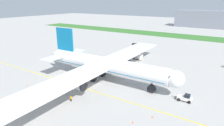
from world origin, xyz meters
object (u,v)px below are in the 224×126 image
object	(u,v)px
service_truck_catering_van	(136,45)
traffic_cone_starboard_wing	(27,84)
traffic_cone_port_wing	(152,117)
service_truck_baggage_loader	(137,56)
pushback_tug	(185,98)
traffic_cone_near_nose	(133,122)
ground_crew_wingwalker_port	(71,98)
airliner_foreground	(104,65)

from	to	relation	value
service_truck_catering_van	traffic_cone_starboard_wing	bearing A→B (deg)	-94.24
traffic_cone_port_wing	traffic_cone_starboard_wing	xyz separation A→B (m)	(-44.07, -5.39, 0.00)
traffic_cone_port_wing	service_truck_baggage_loader	distance (m)	51.49
pushback_tug	traffic_cone_starboard_wing	distance (m)	52.20
traffic_cone_port_wing	service_truck_baggage_loader	world-z (taller)	service_truck_baggage_loader
traffic_cone_starboard_wing	service_truck_baggage_loader	xyz separation A→B (m)	(17.84, 49.68, 1.41)
traffic_cone_near_nose	traffic_cone_port_wing	bearing A→B (deg)	57.61
traffic_cone_near_nose	service_truck_baggage_loader	world-z (taller)	service_truck_baggage_loader
pushback_tug	service_truck_baggage_loader	xyz separation A→B (m)	(-30.90, 31.01, 0.67)
service_truck_catering_van	service_truck_baggage_loader	bearing A→B (deg)	-61.44
ground_crew_wingwalker_port	traffic_cone_starboard_wing	xyz separation A→B (m)	(-21.09, -0.08, -0.79)
airliner_foreground	traffic_cone_port_wing	size ratio (longest dim) A/B	153.62
traffic_cone_near_nose	traffic_cone_starboard_wing	world-z (taller)	same
ground_crew_wingwalker_port	pushback_tug	bearing A→B (deg)	33.92
ground_crew_wingwalker_port	service_truck_baggage_loader	world-z (taller)	service_truck_baggage_loader
airliner_foreground	traffic_cone_port_wing	xyz separation A→B (m)	(24.15, -12.69, -5.80)
service_truck_baggage_loader	traffic_cone_near_nose	bearing A→B (deg)	-64.69
airliner_foreground	ground_crew_wingwalker_port	distance (m)	18.71
ground_crew_wingwalker_port	traffic_cone_starboard_wing	world-z (taller)	ground_crew_wingwalker_port
traffic_cone_port_wing	traffic_cone_near_nose	bearing A→B (deg)	-122.39
pushback_tug	traffic_cone_starboard_wing	xyz separation A→B (m)	(-48.74, -18.67, -0.73)
airliner_foreground	traffic_cone_near_nose	bearing A→B (deg)	-39.58
airliner_foreground	pushback_tug	distance (m)	29.27
traffic_cone_port_wing	service_truck_catering_van	size ratio (longest dim) A/B	0.11
traffic_cone_starboard_wing	service_truck_catering_van	distance (m)	72.79
ground_crew_wingwalker_port	service_truck_catering_van	world-z (taller)	service_truck_catering_van
pushback_tug	traffic_cone_starboard_wing	world-z (taller)	pushback_tug
traffic_cone_near_nose	service_truck_baggage_loader	xyz separation A→B (m)	(-23.20, 49.07, 1.41)
ground_crew_wingwalker_port	service_truck_baggage_loader	xyz separation A→B (m)	(-3.25, 49.60, 0.62)
airliner_foreground	ground_crew_wingwalker_port	bearing A→B (deg)	-86.28
pushback_tug	traffic_cone_port_wing	xyz separation A→B (m)	(-4.67, -13.28, -0.73)
service_truck_baggage_loader	service_truck_catering_van	bearing A→B (deg)	118.56
service_truck_catering_van	traffic_cone_near_nose	bearing A→B (deg)	-63.64
traffic_cone_starboard_wing	service_truck_baggage_loader	world-z (taller)	service_truck_baggage_loader
airliner_foreground	service_truck_baggage_loader	size ratio (longest dim) A/B	13.99
pushback_tug	ground_crew_wingwalker_port	world-z (taller)	pushback_tug
airliner_foreground	service_truck_baggage_loader	world-z (taller)	airliner_foreground
pushback_tug	traffic_cone_starboard_wing	bearing A→B (deg)	-159.04
airliner_foreground	pushback_tug	bearing A→B (deg)	1.19
pushback_tug	ground_crew_wingwalker_port	xyz separation A→B (m)	(-27.65, -18.59, 0.05)
pushback_tug	traffic_cone_port_wing	world-z (taller)	pushback_tug
airliner_foreground	service_truck_baggage_loader	bearing A→B (deg)	93.76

